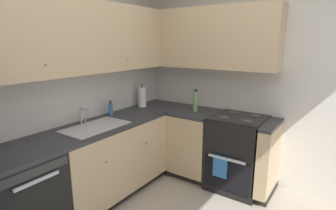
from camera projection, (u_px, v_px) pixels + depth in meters
wall_back at (53, 90)px, 2.75m from camera, size 3.53×0.05×2.55m
wall_right at (270, 84)px, 3.20m from camera, size 0.05×3.49×2.55m
dishwasher at (21, 203)px, 2.28m from camera, size 0.60×0.63×0.85m
lower_cabinets_back at (109, 160)px, 3.09m from camera, size 1.41×0.62×0.85m
countertop_back at (107, 124)px, 2.99m from camera, size 2.62×0.60×0.03m
lower_cabinets_right at (209, 147)px, 3.47m from camera, size 0.62×1.30×0.85m
countertop_right at (210, 115)px, 3.37m from camera, size 0.60×1.30×0.03m
oven_range at (237, 152)px, 3.27m from camera, size 0.68×0.62×1.04m
upper_cabinets_back at (80, 37)px, 2.73m from camera, size 2.30×0.34×0.73m
upper_cabinets_right at (205, 38)px, 3.36m from camera, size 0.32×1.82×0.73m
sink at (96, 131)px, 2.83m from camera, size 0.68×0.40×0.10m
faucet at (83, 114)px, 2.92m from camera, size 0.07×0.16×0.18m
soap_bottle at (111, 109)px, 3.26m from camera, size 0.05×0.05×0.18m
paper_towel_roll at (142, 97)px, 3.69m from camera, size 0.11×0.11×0.33m
oil_bottle at (195, 101)px, 3.45m from camera, size 0.06×0.06×0.28m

